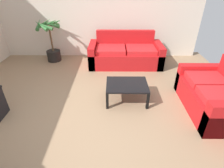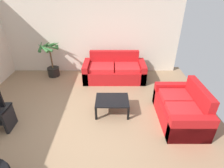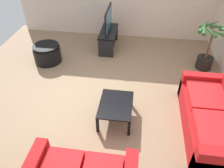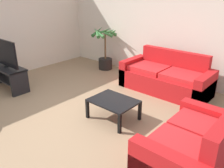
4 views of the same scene
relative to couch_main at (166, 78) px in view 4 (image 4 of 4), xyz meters
name	(u,v)px [view 4 (image 4 of 4)]	position (x,y,z in m)	size (l,w,h in m)	color
ground_plane	(68,117)	(-0.75, -2.28, -0.30)	(6.60, 6.60, 0.00)	#937556
wall_back	(157,25)	(-0.75, 0.72, 1.05)	(6.00, 0.06, 2.70)	beige
couch_main	(166,78)	(0.00, 0.00, 0.00)	(2.02, 0.90, 0.90)	red
couch_loveseat	(192,149)	(1.53, -2.05, 0.00)	(0.90, 1.51, 0.90)	red
tv_stand	(8,75)	(-2.86, -2.33, 0.05)	(1.10, 0.45, 0.54)	black
tv	(4,53)	(-2.86, -2.33, 0.58)	(1.06, 0.10, 0.64)	black
coffee_table	(113,103)	(-0.07, -1.77, 0.02)	(0.81, 0.62, 0.38)	black
potted_palm	(105,51)	(-2.15, 0.26, 0.25)	(0.75, 0.77, 1.23)	black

